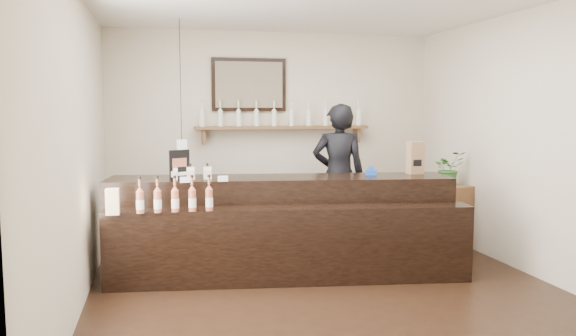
% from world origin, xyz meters
% --- Properties ---
extents(ground, '(5.00, 5.00, 0.00)m').
position_xyz_m(ground, '(0.00, 0.00, 0.00)').
color(ground, black).
rests_on(ground, ground).
extents(room_shell, '(5.00, 5.00, 5.00)m').
position_xyz_m(room_shell, '(0.00, 0.00, 1.70)').
color(room_shell, beige).
rests_on(room_shell, ground).
extents(back_wall_decor, '(2.66, 0.96, 1.69)m').
position_xyz_m(back_wall_decor, '(-0.16, 2.37, 1.76)').
color(back_wall_decor, brown).
rests_on(back_wall_decor, ground).
extents(counter, '(3.72, 1.46, 1.19)m').
position_xyz_m(counter, '(-0.30, 0.57, 0.48)').
color(counter, black).
rests_on(counter, ground).
extents(promo_sign, '(0.21, 0.12, 0.31)m').
position_xyz_m(promo_sign, '(-1.36, 0.65, 1.18)').
color(promo_sign, black).
rests_on(promo_sign, counter).
extents(paper_bag, '(0.17, 0.14, 0.36)m').
position_xyz_m(paper_bag, '(1.25, 0.65, 1.20)').
color(paper_bag, olive).
rests_on(paper_bag, counter).
extents(tape_dispenser, '(0.13, 0.07, 0.10)m').
position_xyz_m(tape_dispenser, '(0.72, 0.63, 1.06)').
color(tape_dispenser, blue).
rests_on(tape_dispenser, counter).
extents(side_cabinet, '(0.52, 0.63, 0.79)m').
position_xyz_m(side_cabinet, '(2.00, 1.25, 0.40)').
color(side_cabinet, brown).
rests_on(side_cabinet, ground).
extents(potted_plant, '(0.42, 0.38, 0.43)m').
position_xyz_m(potted_plant, '(2.00, 1.25, 1.01)').
color(potted_plant, '#326C2B').
rests_on(potted_plant, side_cabinet).
extents(shopkeeper, '(0.85, 0.66, 2.06)m').
position_xyz_m(shopkeeper, '(0.64, 1.55, 1.03)').
color(shopkeeper, black).
rests_on(shopkeeper, ground).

